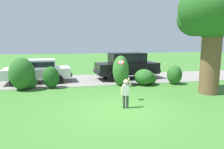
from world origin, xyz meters
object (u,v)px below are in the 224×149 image
object	(u,v)px
parked_suv	(127,64)
child_thrower	(126,91)
frisbee	(121,62)
parked_sedan	(39,70)
oak_tree_large	(213,13)

from	to	relation	value
parked_suv	child_thrower	size ratio (longest dim) A/B	3.76
frisbee	parked_sedan	bearing A→B (deg)	128.74
parked_sedan	parked_suv	size ratio (longest dim) A/B	0.94
parked_sedan	frisbee	distance (m)	6.89
oak_tree_large	frisbee	xyz separation A→B (m)	(-4.95, -0.49, -2.33)
oak_tree_large	child_thrower	distance (m)	6.26
parked_sedan	child_thrower	xyz separation A→B (m)	(4.21, -6.37, -0.13)
oak_tree_large	child_thrower	world-z (taller)	oak_tree_large
child_thrower	oak_tree_large	bearing A→B (deg)	17.01
child_thrower	parked_suv	bearing A→B (deg)	73.43
parked_sedan	parked_suv	world-z (taller)	parked_suv
parked_suv	frisbee	bearing A→B (deg)	-109.00
oak_tree_large	child_thrower	xyz separation A→B (m)	(-5.01, -1.53, -3.42)
child_thrower	frisbee	distance (m)	1.51
child_thrower	frisbee	world-z (taller)	frisbee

